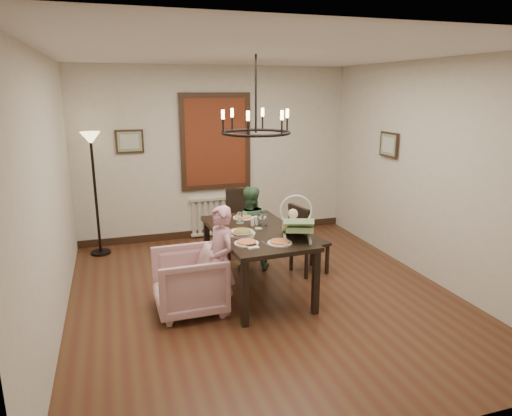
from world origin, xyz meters
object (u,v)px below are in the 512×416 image
baby_bouncer (297,224)px  floor_lamp (96,196)px  chair_far (241,224)px  dining_table (256,237)px  elderly_woman (221,269)px  drinking_glass (264,220)px  seated_man (249,235)px  chair_right (310,238)px  armchair (189,281)px

baby_bouncer → floor_lamp: (-2.20, 2.45, -0.06)m
chair_far → dining_table: bearing=-83.2°
elderly_woman → baby_bouncer: (0.87, -0.06, 0.45)m
baby_bouncer → drinking_glass: baby_bouncer is taller
seated_man → drinking_glass: seated_man is taller
chair_right → armchair: chair_right is taller
elderly_woman → baby_bouncer: baby_bouncer is taller
dining_table → floor_lamp: bearing=130.2°
armchair → seated_man: bearing=134.1°
dining_table → armchair: (-0.87, -0.26, -0.35)m
drinking_glass → elderly_woman: bearing=-140.8°
chair_far → chair_right: (0.71, -0.89, -0.02)m
elderly_woman → dining_table: bearing=112.8°
dining_table → elderly_woman: size_ratio=1.70×
dining_table → chair_far: size_ratio=1.72×
chair_right → armchair: 1.86m
armchair → floor_lamp: 2.52m
elderly_woman → seated_man: elderly_woman is taller
chair_right → drinking_glass: (-0.72, -0.21, 0.38)m
dining_table → baby_bouncer: (0.34, -0.46, 0.26)m
baby_bouncer → elderly_woman: bearing=-164.3°
armchair → elderly_woman: elderly_woman is taller
seated_man → floor_lamp: (-2.00, 1.24, 0.42)m
dining_table → elderly_woman: bearing=-145.6°
dining_table → baby_bouncer: size_ratio=3.25×
chair_far → elderly_woman: (-0.70, -1.66, 0.01)m
chair_right → chair_far: bearing=25.6°
dining_table → seated_man: bearing=76.5°
armchair → baby_bouncer: 1.37m
chair_right → baby_bouncer: size_ratio=1.81×
chair_far → chair_right: 1.14m
floor_lamp → elderly_woman: bearing=-61.1°
baby_bouncer → seated_man: bearing=118.8°
floor_lamp → armchair: bearing=-66.4°
chair_right → armchair: (-1.75, -0.63, -0.13)m
chair_right → baby_bouncer: 1.09m
armchair → drinking_glass: bearing=111.5°
chair_right → armchair: size_ratio=1.25×
chair_right → elderly_woman: bearing=105.6°
armchair → baby_bouncer: baby_bouncer is taller
drinking_glass → floor_lamp: floor_lamp is taller
armchair → drinking_glass: size_ratio=5.34×
armchair → elderly_woman: bearing=66.7°
baby_bouncer → drinking_glass: 0.65m
seated_man → floor_lamp: 2.39m
baby_bouncer → drinking_glass: bearing=126.5°
armchair → dining_table: bearing=106.1°
dining_table → elderly_woman: 0.70m
elderly_woman → seated_man: 1.33m
chair_far → armchair: 1.84m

